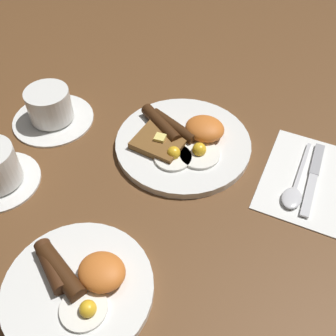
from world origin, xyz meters
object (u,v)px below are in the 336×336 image
teacup_near (50,108)px  breakfast_plate_far (79,285)px  spoon (294,191)px  breakfast_plate_near (183,141)px  knife (314,174)px

teacup_near → breakfast_plate_far: bearing=130.3°
teacup_near → spoon: 0.51m
breakfast_plate_near → breakfast_plate_far: 0.34m
breakfast_plate_far → knife: bearing=-127.5°
breakfast_plate_near → breakfast_plate_far: size_ratio=1.20×
spoon → breakfast_plate_near: bearing=-96.8°
teacup_near → knife: size_ratio=0.92×
teacup_near → knife: (-0.53, -0.06, -0.02)m
breakfast_plate_near → spoon: breakfast_plate_near is taller
spoon → breakfast_plate_far: bearing=-37.9°
breakfast_plate_far → breakfast_plate_near: bearing=-94.3°
breakfast_plate_near → teacup_near: bearing=7.6°
breakfast_plate_near → teacup_near: (0.28, 0.04, 0.02)m
breakfast_plate_near → knife: (-0.25, -0.02, -0.01)m
breakfast_plate_far → knife: (-0.28, -0.36, -0.01)m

